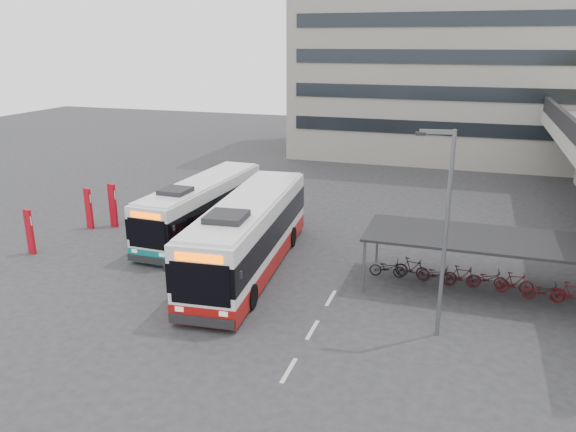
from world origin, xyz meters
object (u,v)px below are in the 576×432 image
(bus_main, at_px, (249,235))
(bus_teal, at_px, (203,207))
(pedestrian, at_px, (215,245))
(lamp_post, at_px, (444,223))

(bus_main, relative_size, bus_teal, 1.15)
(pedestrian, bearing_deg, bus_teal, 34.84)
(bus_teal, relative_size, pedestrian, 7.19)
(bus_main, xyz_separation_m, lamp_post, (9.23, -3.87, 2.75))
(bus_main, relative_size, lamp_post, 1.66)
(pedestrian, bearing_deg, bus_main, -104.59)
(bus_teal, bearing_deg, lamp_post, -28.39)
(lamp_post, bearing_deg, bus_main, 149.12)
(pedestrian, bearing_deg, lamp_post, -110.63)
(bus_main, xyz_separation_m, bus_teal, (-4.70, 4.33, -0.22))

